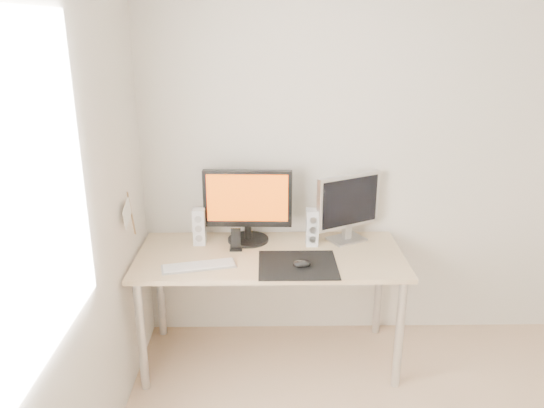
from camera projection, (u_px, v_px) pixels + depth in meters
name	position (u px, v px, depth m)	size (l,w,h in m)	color
wall_back	(415.00, 155.00, 3.38)	(3.50, 3.50, 0.00)	silver
wall_left	(20.00, 284.00, 1.70)	(3.50, 3.50, 0.00)	silver
window_pane	(11.00, 210.00, 1.62)	(1.30, 1.30, 0.00)	white
mousepad	(298.00, 265.00, 3.04)	(0.45, 0.40, 0.00)	black
mouse	(302.00, 264.00, 3.00)	(0.10, 0.06, 0.04)	black
desk	(270.00, 266.00, 3.21)	(1.60, 0.70, 0.73)	#D1B587
main_monitor	(248.00, 203.00, 3.29)	(0.55, 0.27, 0.47)	black
second_monitor	(348.00, 205.00, 3.31)	(0.42, 0.25, 0.43)	#B4B4B6
speaker_left	(199.00, 226.00, 3.30)	(0.07, 0.09, 0.23)	white
speaker_right	(312.00, 227.00, 3.28)	(0.07, 0.09, 0.23)	silver
keyboard	(199.00, 266.00, 3.01)	(0.44, 0.21, 0.02)	#ABABAD
phone_dock	(236.00, 243.00, 3.23)	(0.08, 0.07, 0.14)	black
pennant	(128.00, 213.00, 2.94)	(0.01, 0.23, 0.29)	#A57F54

